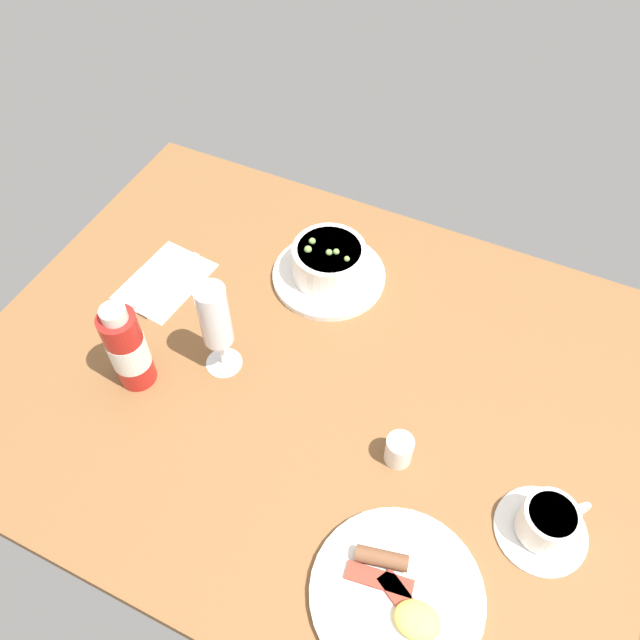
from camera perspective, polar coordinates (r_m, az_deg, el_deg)
ground_plane at (r=106.67cm, az=-0.98°, el=-5.26°), size 110.00×84.00×3.00cm
porridge_bowl at (r=115.50cm, az=0.81°, el=4.97°), size 20.66×20.66×8.40cm
cutlery_setting at (r=120.57cm, az=-13.78°, el=3.28°), size 13.63×17.76×0.90cm
coffee_cup at (r=96.11cm, az=19.52°, el=-16.69°), size 12.90×12.90×6.46cm
creamer_jug at (r=96.32cm, az=7.09°, el=-11.42°), size 5.00×4.09×5.72cm
wine_glass at (r=98.32cm, az=-9.32°, el=0.01°), size 6.02×6.02×18.65cm
sauce_bottle_red at (r=102.84cm, az=-16.77°, el=-2.44°), size 6.05×6.05×17.49cm
breakfast_plate at (r=90.92cm, az=6.93°, el=-23.12°), size 22.91×22.91×3.70cm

